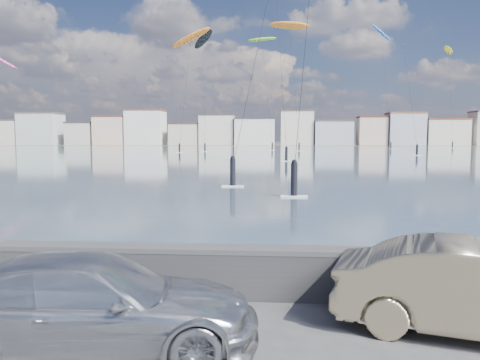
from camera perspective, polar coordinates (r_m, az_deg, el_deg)
name	(u,v)px	position (r m, az deg, el deg)	size (l,w,h in m)	color
bay_water	(265,153)	(97.67, 3.12, 3.36)	(500.00, 177.00, 0.00)	#395569
far_shore_strip	(270,145)	(206.14, 3.66, 4.32)	(500.00, 60.00, 0.00)	#4C473D
seawall	(184,268)	(9.33, -6.83, -10.64)	(400.00, 0.36, 1.08)	#28282B
far_buildings	(273,130)	(192.13, 4.03, 6.04)	(240.79, 13.26, 14.60)	beige
car_silver	(93,304)	(7.36, -17.46, -14.24)	(1.96, 4.83, 1.40)	#B0B2B9
car_champagne	(479,290)	(8.43, 27.14, -11.84)	(1.55, 4.45, 1.47)	tan
kitesurfer_3	(191,39)	(115.38, -6.03, 16.75)	(10.16, 17.21, 29.48)	orange
kitesurfer_7	(203,41)	(121.25, -4.48, 16.51)	(6.62, 19.27, 29.99)	black
kitesurfer_8	(290,27)	(123.00, 6.10, 18.11)	(10.96, 12.11, 32.04)	orange
kitesurfer_9	(262,41)	(129.51, 2.68, 16.61)	(9.19, 16.38, 30.09)	#8CD826
kitesurfer_11	(4,63)	(172.53, -26.85, 12.63)	(8.48, 19.13, 30.34)	#E5338C
kitesurfer_17	(382,35)	(143.70, 16.87, 16.57)	(6.66, 9.05, 35.61)	blue
kitesurfer_19	(448,52)	(168.58, 24.06, 14.09)	(6.66, 19.09, 32.17)	yellow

